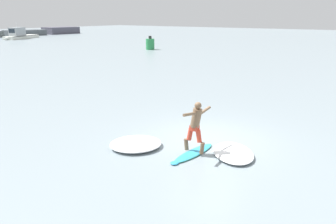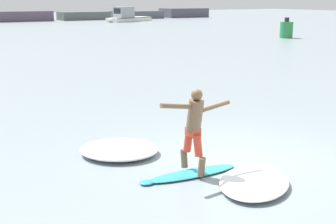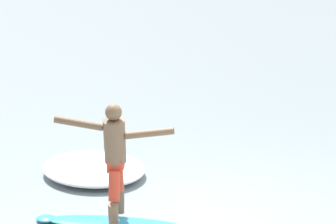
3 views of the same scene
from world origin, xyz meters
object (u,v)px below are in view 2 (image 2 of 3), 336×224
at_px(surfboard, 191,174).
at_px(channel_marker_buoy, 286,30).
at_px(surfer, 194,124).
at_px(fishing_boat_near_jetty, 127,17).

xyz_separation_m(surfboard, channel_marker_buoy, (24.94, 21.64, 0.67)).
height_order(surfer, fishing_boat_near_jetty, fishing_boat_near_jetty).
bearing_deg(channel_marker_buoy, surfboard, -139.05).
xyz_separation_m(surfer, channel_marker_buoy, (24.91, 21.69, -0.33)).
relative_size(surfer, fishing_boat_near_jetty, 0.18).
bearing_deg(channel_marker_buoy, fishing_boat_near_jetty, 87.54).
relative_size(surfer, channel_marker_buoy, 0.96).
bearing_deg(surfboard, surfer, -52.18).
bearing_deg(fishing_boat_near_jetty, surfboard, -116.12).
distance_m(surfer, fishing_boat_near_jetty, 59.82).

